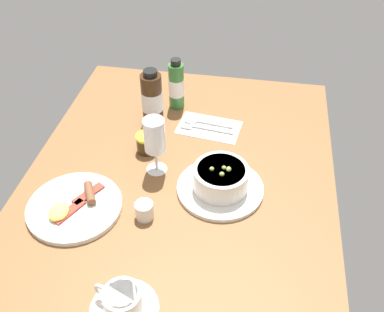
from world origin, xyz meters
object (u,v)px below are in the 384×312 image
object	(u,v)px
creamer_jug	(144,210)
wine_glass	(155,138)
porridge_bowl	(221,180)
sauce_bottle_green	(176,86)
breakfast_plate	(74,207)
coffee_cup	(123,303)
cutlery_setting	(208,127)
sauce_bottle_brown	(152,99)
jam_jar	(146,143)

from	to	relation	value
creamer_jug	wine_glass	size ratio (longest dim) A/B	0.32
porridge_bowl	sauce_bottle_green	bearing A→B (deg)	27.49
sauce_bottle_green	breakfast_plate	xyz separation A→B (cm)	(-49.10, 16.66, -7.00)
creamer_jug	breakfast_plate	distance (cm)	18.15
coffee_cup	wine_glass	xyz separation A→B (cm)	(42.42, 3.01, 8.60)
porridge_bowl	cutlery_setting	size ratio (longest dim) A/B	1.12
coffee_cup	sauce_bottle_green	bearing A→B (deg)	2.72
sauce_bottle_brown	breakfast_plate	size ratio (longest dim) A/B	0.77
jam_jar	breakfast_plate	bearing A→B (deg)	153.82
porridge_bowl	sauce_bottle_brown	size ratio (longest dim) A/B	1.24
jam_jar	cutlery_setting	bearing A→B (deg)	-48.63
wine_glass	jam_jar	xyz separation A→B (cm)	(7.41, 4.71, -8.48)
wine_glass	breakfast_plate	xyz separation A→B (cm)	(-17.88, 17.14, -10.40)
jam_jar	sauce_bottle_brown	bearing A→B (deg)	5.60
porridge_bowl	jam_jar	xyz separation A→B (cm)	(12.36, 23.04, -0.71)
wine_glass	sauce_bottle_brown	size ratio (longest dim) A/B	0.92
cutlery_setting	jam_jar	size ratio (longest dim) A/B	3.44
porridge_bowl	breakfast_plate	world-z (taller)	porridge_bowl
creamer_jug	sauce_bottle_green	size ratio (longest dim) A/B	0.32
cutlery_setting	jam_jar	xyz separation A→B (cm)	(-14.03, 15.93, 2.59)
sauce_bottle_brown	breakfast_plate	xyz separation A→B (cm)	(-39.44, 11.05, -7.61)
coffee_cup	creamer_jug	xyz separation A→B (cm)	(25.08, 2.07, -0.36)
sauce_bottle_brown	creamer_jug	bearing A→B (deg)	-169.75
jam_jar	creamer_jug	bearing A→B (deg)	-167.15
porridge_bowl	creamer_jug	distance (cm)	21.39
coffee_cup	wine_glass	distance (cm)	43.39
wine_glass	sauce_bottle_green	world-z (taller)	sauce_bottle_green
jam_jar	sauce_bottle_brown	world-z (taller)	sauce_bottle_brown
porridge_bowl	sauce_bottle_green	size ratio (longest dim) A/B	1.33
creamer_jug	jam_jar	xyz separation A→B (cm)	(24.76, 5.65, 0.48)
cutlery_setting	breakfast_plate	xyz separation A→B (cm)	(-39.32, 28.36, 0.67)
cutlery_setting	creamer_jug	world-z (taller)	creamer_jug
sauce_bottle_green	jam_jar	bearing A→B (deg)	169.93
cutlery_setting	sauce_bottle_brown	xyz separation A→B (cm)	(0.13, 17.32, 8.28)
coffee_cup	creamer_jug	bearing A→B (deg)	4.73
coffee_cup	breakfast_plate	xyz separation A→B (cm)	(24.54, 20.15, -1.81)
wine_glass	jam_jar	size ratio (longest dim) A/B	2.86
wine_glass	breakfast_plate	distance (cm)	26.87
cutlery_setting	jam_jar	bearing A→B (deg)	131.37
porridge_bowl	cutlery_setting	bearing A→B (deg)	15.08
jam_jar	breakfast_plate	distance (cm)	28.25
creamer_jug	sauce_bottle_green	bearing A→B (deg)	1.68
creamer_jug	breakfast_plate	world-z (taller)	creamer_jug
coffee_cup	jam_jar	size ratio (longest dim) A/B	2.41
porridge_bowl	jam_jar	bearing A→B (deg)	61.79
breakfast_plate	coffee_cup	bearing A→B (deg)	-140.61
breakfast_plate	porridge_bowl	bearing A→B (deg)	-69.97
breakfast_plate	jam_jar	bearing A→B (deg)	-26.18
breakfast_plate	sauce_bottle_green	bearing A→B (deg)	-18.74
coffee_cup	jam_jar	bearing A→B (deg)	8.80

